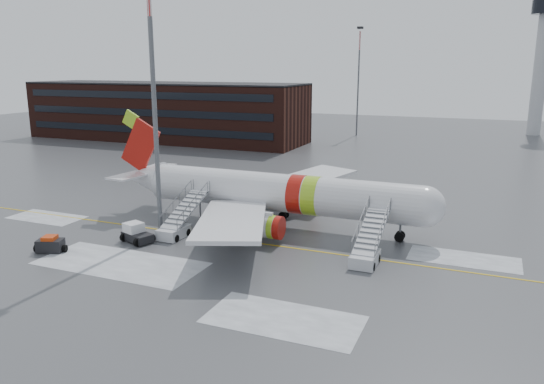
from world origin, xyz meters
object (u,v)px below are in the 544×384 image
at_px(airstair_aft, 178,225).
at_px(pushback_tug, 136,234).
at_px(light_mast_near, 154,96).
at_px(airstair_fwd, 367,250).
at_px(airliner, 271,193).
at_px(baggage_tractor, 50,245).

bearing_deg(airstair_aft, pushback_tug, -130.96).
relative_size(airstair_aft, light_mast_near, 0.30).
height_order(airstair_fwd, light_mast_near, light_mast_near).
distance_m(airliner, light_mast_near, 14.67).
height_order(airstair_aft, light_mast_near, light_mast_near).
bearing_deg(airliner, light_mast_near, -142.58).
distance_m(baggage_tractor, light_mast_near, 15.98).
height_order(airliner, baggage_tractor, airliner).
relative_size(airstair_fwd, light_mast_near, 0.30).
relative_size(airstair_aft, pushback_tug, 2.29).
bearing_deg(light_mast_near, airstair_fwd, 0.46).
distance_m(airstair_fwd, airstair_aft, 18.24).
bearing_deg(airstair_aft, baggage_tractor, -133.22).
bearing_deg(airstair_aft, light_mast_near, -175.01).
bearing_deg(baggage_tractor, airstair_fwd, 17.59).
xyz_separation_m(baggage_tractor, light_mast_near, (5.88, 8.08, 12.48)).
distance_m(pushback_tug, light_mast_near, 12.68).
xyz_separation_m(airstair_fwd, light_mast_near, (-20.10, -0.16, 12.03)).
xyz_separation_m(airliner, pushback_tug, (-9.49, -9.53, -2.66)).
relative_size(airstair_aft, baggage_tractor, 2.60).
distance_m(airstair_aft, baggage_tractor, 11.31).
xyz_separation_m(airstair_aft, pushback_tug, (-2.60, -2.99, -0.31)).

